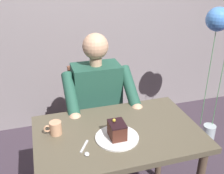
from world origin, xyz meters
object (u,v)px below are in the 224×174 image
dessert_spoon (86,150)px  balloon_display (222,41)px  coffee_cup (55,128)px  seated_person (99,110)px  chair (95,113)px  cake_slice (117,130)px  dining_table (118,145)px

dessert_spoon → balloon_display: size_ratio=0.10×
coffee_cup → balloon_display: (-1.46, -0.49, 0.28)m
dessert_spoon → seated_person: bearing=-110.7°
seated_person → coffee_cup: bearing=47.0°
dessert_spoon → balloon_display: balloon_display is taller
seated_person → dessert_spoon: size_ratio=8.68×
chair → balloon_display: (-1.10, 0.08, 0.56)m
chair → coffee_cup: 0.73m
chair → cake_slice: 0.77m
dessert_spoon → dining_table: bearing=-150.5°
dining_table → seated_person: (0.00, -0.47, -0.01)m
cake_slice → coffee_cup: size_ratio=1.08×
dessert_spoon → cake_slice: bearing=-162.8°
chair → dessert_spoon: chair is taller
chair → coffee_cup: bearing=57.2°
chair → dessert_spoon: (0.22, 0.77, 0.25)m
dining_table → seated_person: seated_person is taller
cake_slice → coffee_cup: 0.36m
chair → balloon_display: 1.24m
cake_slice → seated_person: bearing=-93.0°
dining_table → balloon_display: 1.31m
seated_person → dessert_spoon: bearing=69.3°
dining_table → balloon_display: size_ratio=0.74×
seated_person → coffee_cup: 0.55m
chair → cake_slice: bearing=87.7°
coffee_cup → dessert_spoon: size_ratio=0.77×
seated_person → coffee_cup: seated_person is taller
cake_slice → dessert_spoon: (0.20, 0.06, -0.05)m
cake_slice → balloon_display: bearing=-150.7°
coffee_cup → dining_table: bearing=167.5°
cake_slice → balloon_display: balloon_display is taller
chair → dining_table: bearing=90.0°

